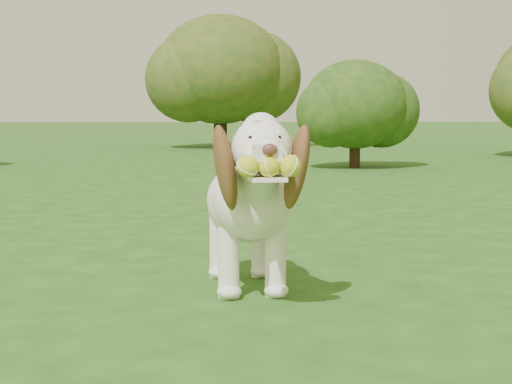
{
  "coord_description": "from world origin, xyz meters",
  "views": [
    {
      "loc": [
        -0.35,
        -2.66,
        0.69
      ],
      "look_at": [
        -0.21,
        0.32,
        0.4
      ],
      "focal_mm": 60.0,
      "sensor_mm": 36.0,
      "label": 1
    }
  ],
  "objects": [
    {
      "name": "shrub_i",
      "position": [
        -0.28,
        12.25,
        1.35
      ],
      "size": [
        2.22,
        2.22,
        2.3
      ],
      "color": "#382314",
      "rests_on": "ground"
    },
    {
      "name": "ground",
      "position": [
        0.0,
        0.0,
        0.0
      ],
      "size": [
        80.0,
        80.0,
        0.0
      ],
      "primitive_type": "plane",
      "color": "#224413",
      "rests_on": "ground"
    },
    {
      "name": "dog",
      "position": [
        -0.23,
        0.53,
        0.36
      ],
      "size": [
        0.4,
        1.04,
        0.68
      ],
      "rotation": [
        0.0,
        0.0,
        0.09
      ],
      "color": "white",
      "rests_on": "ground"
    },
    {
      "name": "shrub_c",
      "position": [
        1.25,
        7.15,
        0.73
      ],
      "size": [
        1.2,
        1.2,
        1.25
      ],
      "color": "#382314",
      "rests_on": "ground"
    }
  ]
}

